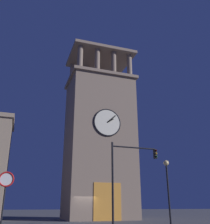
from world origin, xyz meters
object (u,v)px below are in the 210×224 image
Objects in this scene: clocktower at (99,141)px; no_horn_sign at (6,185)px; traffic_signal_near at (127,169)px; street_lamp at (167,179)px.

no_horn_sign is at bearing 58.84° from clocktower.
clocktower is 21.19m from no_horn_sign.
traffic_signal_near is 1.26× the size of street_lamp.
street_lamp is at bearing 169.21° from traffic_signal_near.
street_lamp is at bearing 97.54° from clocktower.
street_lamp reaches higher than no_horn_sign.
traffic_signal_near is 3.38m from street_lamp.
street_lamp is at bearing -161.06° from no_horn_sign.
traffic_signal_near is (1.52, 12.35, -5.25)m from clocktower.
clocktower is 14.40m from street_lamp.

